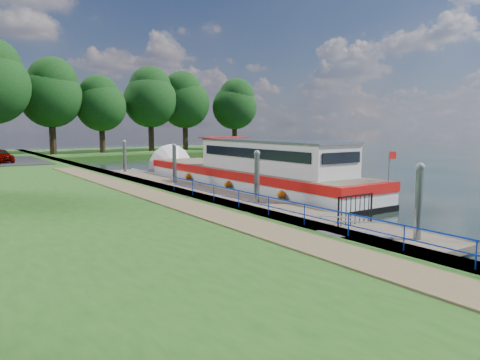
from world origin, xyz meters
TOP-DOWN VIEW (x-y plane):
  - ground at (0.00, 0.00)m, footprint 160.00×160.00m
  - bank_edge at (-2.55, 15.00)m, footprint 1.10×90.00m
  - far_bank at (12.00, 52.00)m, footprint 60.00×18.00m
  - footpath at (-4.40, 8.00)m, footprint 1.60×40.00m
  - blue_fence at (-2.75, 3.00)m, footprint 0.04×18.04m
  - pontoon at (0.00, 13.00)m, footprint 2.50×30.00m
  - mooring_piles at (0.00, 13.00)m, footprint 0.30×27.30m
  - gangway at (-1.85, 0.50)m, footprint 2.58×1.00m
  - gate_panel at (-0.00, 2.20)m, footprint 1.85×0.05m
  - barge at (3.60, 14.85)m, footprint 4.36×21.15m
  - horizon_trees at (-1.61, 48.68)m, footprint 54.38×10.03m
  - car_a at (-7.78, 36.28)m, footprint 2.22×3.81m

SIDE VIEW (x-z plane):
  - ground at x=0.00m, z-range 0.00..0.00m
  - pontoon at x=0.00m, z-range -0.10..0.46m
  - far_bank at x=12.00m, z-range 0.00..0.60m
  - bank_edge at x=-2.55m, z-range 0.00..0.78m
  - gangway at x=-1.85m, z-range 0.16..1.09m
  - footpath at x=-4.40m, z-range 0.78..0.83m
  - barge at x=3.60m, z-range -1.30..3.48m
  - gate_panel at x=0.00m, z-range 0.57..1.72m
  - mooring_piles at x=0.00m, z-range -0.50..3.05m
  - blue_fence at x=-2.75m, z-range 0.95..1.67m
  - car_a at x=-7.78m, z-range 0.83..2.05m
  - horizon_trees at x=-1.61m, z-range 1.51..14.38m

